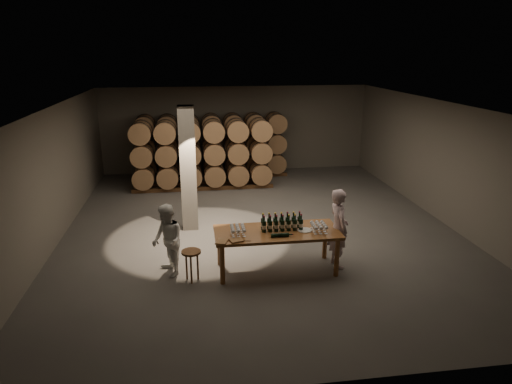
{
  "coord_description": "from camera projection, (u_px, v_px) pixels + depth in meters",
  "views": [
    {
      "loc": [
        -1.68,
        -11.15,
        4.52
      ],
      "look_at": [
        -0.14,
        -0.4,
        1.1
      ],
      "focal_mm": 32.0,
      "sensor_mm": 36.0,
      "label": 1
    }
  ],
  "objects": [
    {
      "name": "barrel_stack_front",
      "position": [
        202.0,
        153.0,
        15.16
      ],
      "size": [
        4.7,
        0.95,
        2.31
      ],
      "color": "#522F1C",
      "rests_on": "ground"
    },
    {
      "name": "room",
      "position": [
        188.0,
        169.0,
        11.58
      ],
      "size": [
        12.0,
        12.0,
        12.0
      ],
      "color": "#565350",
      "rests_on": "ground"
    },
    {
      "name": "notebook_corner",
      "position": [
        222.0,
        242.0,
        8.93
      ],
      "size": [
        0.28,
        0.32,
        0.02
      ],
      "primitive_type": "cube",
      "rotation": [
        0.0,
        0.0,
        -0.33
      ],
      "color": "brown",
      "rests_on": "tasting_table"
    },
    {
      "name": "person_man",
      "position": [
        338.0,
        228.0,
        9.7
      ],
      "size": [
        0.45,
        0.66,
        1.74
      ],
      "primitive_type": "imported",
      "rotation": [
        0.0,
        0.0,
        1.63
      ],
      "color": "beige",
      "rests_on": "ground"
    },
    {
      "name": "plate",
      "position": [
        305.0,
        230.0,
        9.5
      ],
      "size": [
        0.3,
        0.3,
        0.02
      ],
      "primitive_type": "cylinder",
      "color": "silver",
      "rests_on": "tasting_table"
    },
    {
      "name": "barrel_stack_back",
      "position": [
        212.0,
        145.0,
        16.53
      ],
      "size": [
        5.48,
        0.95,
        2.31
      ],
      "color": "#522F1C",
      "rests_on": "ground"
    },
    {
      "name": "bottle_cluster",
      "position": [
        282.0,
        224.0,
        9.51
      ],
      "size": [
        0.87,
        0.24,
        0.36
      ],
      "color": "black",
      "rests_on": "tasting_table"
    },
    {
      "name": "stool",
      "position": [
        191.0,
        256.0,
        9.16
      ],
      "size": [
        0.39,
        0.39,
        0.65
      ],
      "rotation": [
        0.0,
        0.0,
        -0.11
      ],
      "color": "#522F1C",
      "rests_on": "ground"
    },
    {
      "name": "person_woman",
      "position": [
        167.0,
        241.0,
        9.35
      ],
      "size": [
        0.8,
        0.9,
        1.52
      ],
      "primitive_type": "imported",
      "rotation": [
        0.0,
        0.0,
        -1.21
      ],
      "color": "white",
      "rests_on": "ground"
    },
    {
      "name": "tasting_table",
      "position": [
        277.0,
        236.0,
        9.51
      ],
      "size": [
        2.6,
        1.1,
        0.9
      ],
      "color": "brown",
      "rests_on": "ground"
    },
    {
      "name": "glass_cluster_right",
      "position": [
        319.0,
        225.0,
        9.45
      ],
      "size": [
        0.3,
        0.41,
        0.17
      ],
      "color": "silver",
      "rests_on": "tasting_table"
    },
    {
      "name": "pen",
      "position": [
        247.0,
        241.0,
        8.98
      ],
      "size": [
        0.13,
        0.04,
        0.01
      ],
      "primitive_type": "cylinder",
      "rotation": [
        0.0,
        1.57,
        -0.23
      ],
      "color": "black",
      "rests_on": "tasting_table"
    },
    {
      "name": "glass_cluster_left",
      "position": [
        238.0,
        228.0,
        9.3
      ],
      "size": [
        0.3,
        0.41,
        0.17
      ],
      "color": "silver",
      "rests_on": "tasting_table"
    },
    {
      "name": "notebook_near",
      "position": [
        236.0,
        240.0,
        8.98
      ],
      "size": [
        0.3,
        0.27,
        0.03
      ],
      "primitive_type": "cube",
      "rotation": [
        0.0,
        0.0,
        0.32
      ],
      "color": "brown",
      "rests_on": "tasting_table"
    },
    {
      "name": "lying_bottles",
      "position": [
        280.0,
        235.0,
        9.17
      ],
      "size": [
        0.46,
        0.08,
        0.08
      ],
      "color": "black",
      "rests_on": "tasting_table"
    }
  ]
}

